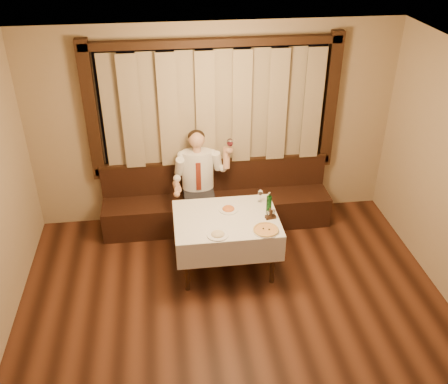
{
  "coord_description": "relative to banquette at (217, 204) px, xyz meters",
  "views": [
    {
      "loc": [
        -0.68,
        -3.29,
        4.13
      ],
      "look_at": [
        0.0,
        1.9,
        1.0
      ],
      "focal_mm": 40.0,
      "sensor_mm": 36.0,
      "label": 1
    }
  ],
  "objects": [
    {
      "name": "dining_table",
      "position": [
        0.0,
        -1.02,
        0.34
      ],
      "size": [
        1.27,
        0.97,
        0.76
      ],
      "color": "black",
      "rests_on": "ground"
    },
    {
      "name": "pizza",
      "position": [
        0.42,
        -1.36,
        0.46
      ],
      "size": [
        0.31,
        0.31,
        0.03
      ],
      "rotation": [
        0.0,
        0.0,
        0.31
      ],
      "color": "white",
      "rests_on": "dining_table"
    },
    {
      "name": "table_wine_glass",
      "position": [
        0.48,
        -0.72,
        0.57
      ],
      "size": [
        0.07,
        0.07,
        0.18
      ],
      "rotation": [
        0.0,
        0.0,
        0.05
      ],
      "color": "white",
      "rests_on": "dining_table"
    },
    {
      "name": "banquette",
      "position": [
        0.0,
        0.0,
        0.0
      ],
      "size": [
        3.2,
        0.61,
        0.94
      ],
      "color": "black",
      "rests_on": "ground"
    },
    {
      "name": "pasta_cream",
      "position": [
        -0.15,
        -1.38,
        0.48
      ],
      "size": [
        0.25,
        0.25,
        0.09
      ],
      "rotation": [
        0.0,
        0.0,
        -0.06
      ],
      "color": "white",
      "rests_on": "dining_table"
    },
    {
      "name": "green_bottle",
      "position": [
        0.53,
        -0.99,
        0.57
      ],
      "size": [
        0.06,
        0.06,
        0.3
      ],
      "rotation": [
        0.0,
        0.0,
        -0.33
      ],
      "color": "#115217",
      "rests_on": "dining_table"
    },
    {
      "name": "seated_man",
      "position": [
        -0.25,
        -0.09,
        0.53
      ],
      "size": [
        0.82,
        0.61,
        1.46
      ],
      "color": "black",
      "rests_on": "ground"
    },
    {
      "name": "room",
      "position": [
        -0.0,
        -1.75,
        1.19
      ],
      "size": [
        5.01,
        6.01,
        2.81
      ],
      "color": "black",
      "rests_on": "ground"
    },
    {
      "name": "cruet_caddy",
      "position": [
        0.53,
        -1.11,
        0.49
      ],
      "size": [
        0.13,
        0.08,
        0.13
      ],
      "rotation": [
        0.0,
        0.0,
        0.17
      ],
      "color": "black",
      "rests_on": "dining_table"
    },
    {
      "name": "pasta_red",
      "position": [
        0.05,
        -0.86,
        0.48
      ],
      "size": [
        0.25,
        0.25,
        0.08
      ],
      "rotation": [
        0.0,
        0.0,
        0.41
      ],
      "color": "white",
      "rests_on": "dining_table"
    }
  ]
}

